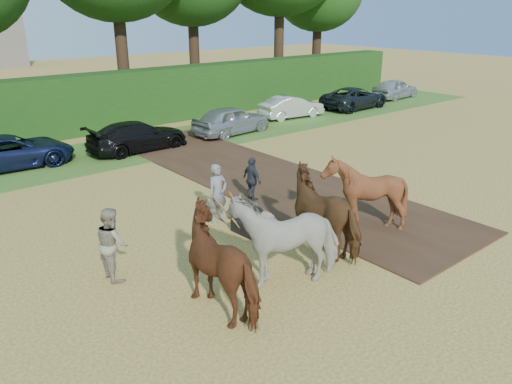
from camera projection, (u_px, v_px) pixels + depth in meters
ground at (387, 254)px, 13.34m from camera, size 120.00×120.00×0.00m
earth_strip at (261, 177)px, 19.28m from camera, size 4.50×17.00×0.05m
grass_verge at (141, 147)px, 23.45m from camera, size 50.00×5.00×0.03m
hedgerow at (98, 103)px, 26.18m from camera, size 46.00×1.60×3.00m
spectator_near at (112, 243)px, 11.89m from camera, size 0.73×0.91×1.80m
spectator_far at (252, 180)px, 16.71m from camera, size 0.41×0.91×1.54m
plough_team at (304, 221)px, 12.64m from camera, size 7.22×5.50×2.20m
parked_cars at (180, 126)px, 24.66m from camera, size 41.18×3.47×1.49m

